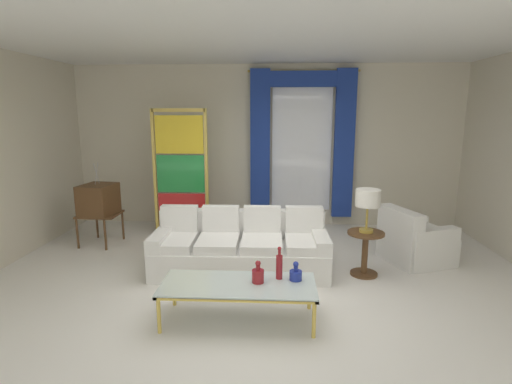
% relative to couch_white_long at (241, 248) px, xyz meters
% --- Properties ---
extents(ground_plane, '(16.00, 16.00, 0.00)m').
position_rel_couch_white_long_xyz_m(ground_plane, '(0.28, -0.67, -0.31)').
color(ground_plane, white).
extents(wall_rear, '(8.00, 0.12, 3.00)m').
position_rel_couch_white_long_xyz_m(wall_rear, '(0.28, 2.39, 1.19)').
color(wall_rear, beige).
rests_on(wall_rear, ground).
extents(ceiling_slab, '(8.00, 7.60, 0.04)m').
position_rel_couch_white_long_xyz_m(ceiling_slab, '(0.28, 0.13, 2.71)').
color(ceiling_slab, white).
extents(curtained_window, '(2.00, 0.17, 2.70)m').
position_rel_couch_white_long_xyz_m(curtained_window, '(0.94, 2.22, 1.44)').
color(curtained_window, white).
rests_on(curtained_window, ground).
extents(couch_white_long, '(2.36, 0.97, 0.86)m').
position_rel_couch_white_long_xyz_m(couch_white_long, '(0.00, 0.00, 0.00)').
color(couch_white_long, white).
rests_on(couch_white_long, ground).
extents(coffee_table, '(1.59, 0.66, 0.41)m').
position_rel_couch_white_long_xyz_m(coffee_table, '(0.10, -1.36, 0.07)').
color(coffee_table, silver).
rests_on(coffee_table, ground).
extents(bottle_blue_decanter, '(0.07, 0.07, 0.35)m').
position_rel_couch_white_long_xyz_m(bottle_blue_decanter, '(0.52, -1.22, 0.25)').
color(bottle_blue_decanter, maroon).
rests_on(bottle_blue_decanter, coffee_table).
extents(bottle_crystal_tall, '(0.12, 0.12, 0.24)m').
position_rel_couch_white_long_xyz_m(bottle_crystal_tall, '(0.30, -1.32, 0.19)').
color(bottle_crystal_tall, maroon).
rests_on(bottle_crystal_tall, coffee_table).
extents(bottle_amber_squat, '(0.13, 0.13, 0.21)m').
position_rel_couch_white_long_xyz_m(bottle_amber_squat, '(0.69, -1.24, 0.17)').
color(bottle_amber_squat, navy).
rests_on(bottle_amber_squat, coffee_table).
extents(vintage_tv, '(0.62, 0.65, 1.35)m').
position_rel_couch_white_long_xyz_m(vintage_tv, '(-2.40, 0.96, 0.42)').
color(vintage_tv, brown).
rests_on(vintage_tv, ground).
extents(armchair_white, '(1.05, 1.03, 0.80)m').
position_rel_couch_white_long_xyz_m(armchair_white, '(2.47, 0.43, -0.02)').
color(armchair_white, white).
rests_on(armchair_white, ground).
extents(stained_glass_divider, '(0.95, 0.05, 2.20)m').
position_rel_couch_white_long_xyz_m(stained_glass_divider, '(-1.17, 1.48, 0.75)').
color(stained_glass_divider, gold).
rests_on(stained_glass_divider, ground).
extents(peacock_figurine, '(0.44, 0.60, 0.50)m').
position_rel_couch_white_long_xyz_m(peacock_figurine, '(-0.65, 1.17, -0.09)').
color(peacock_figurine, beige).
rests_on(peacock_figurine, ground).
extents(round_side_table, '(0.48, 0.48, 0.59)m').
position_rel_couch_white_long_xyz_m(round_side_table, '(1.66, -0.09, 0.05)').
color(round_side_table, brown).
rests_on(round_side_table, ground).
extents(table_lamp_brass, '(0.32, 0.32, 0.57)m').
position_rel_couch_white_long_xyz_m(table_lamp_brass, '(1.66, -0.09, 0.72)').
color(table_lamp_brass, '#B29338').
rests_on(table_lamp_brass, round_side_table).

